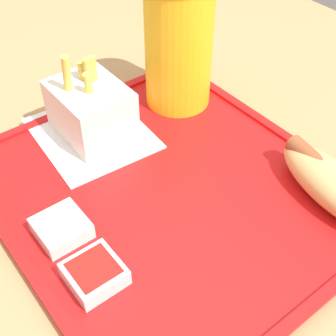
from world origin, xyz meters
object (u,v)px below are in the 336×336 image
hot_dog_far (331,183)px  sauce_cup_mayo (61,228)px  soda_cup (179,43)px  sauce_cup_ketchup (95,273)px  fries_carton (91,109)px

hot_dog_far → sauce_cup_mayo: size_ratio=3.05×
soda_cup → sauce_cup_ketchup: size_ratio=4.21×
fries_carton → sauce_cup_ketchup: (0.18, -0.11, -0.03)m
sauce_cup_ketchup → hot_dog_far: bearing=75.6°
soda_cup → sauce_cup_mayo: size_ratio=4.21×
sauce_cup_mayo → sauce_cup_ketchup: same height
sauce_cup_ketchup → soda_cup: bearing=126.5°
hot_dog_far → sauce_cup_ketchup: size_ratio=3.05×
fries_carton → sauce_cup_mayo: fries_carton is taller
soda_cup → sauce_cup_ketchup: (0.18, -0.24, -0.07)m
hot_dog_far → fries_carton: size_ratio=1.31×
hot_dog_far → sauce_cup_mayo: bearing=-117.6°
soda_cup → hot_dog_far: soda_cup is taller
fries_carton → sauce_cup_ketchup: bearing=-30.9°
soda_cup → sauce_cup_mayo: (0.11, -0.23, -0.07)m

